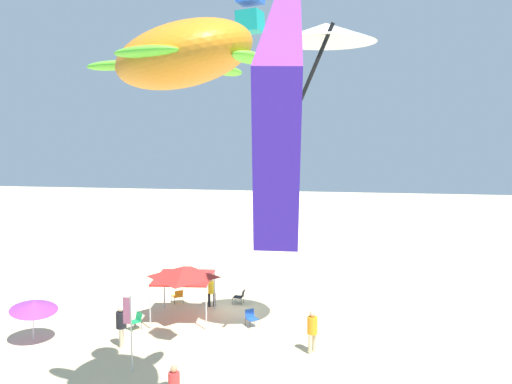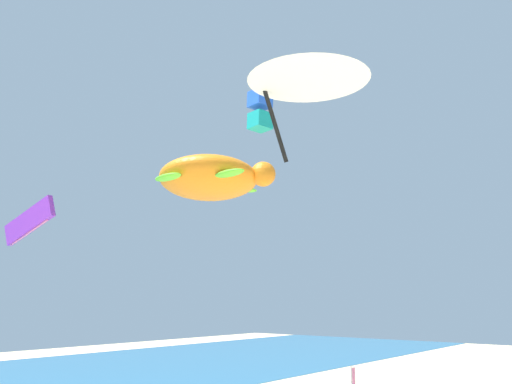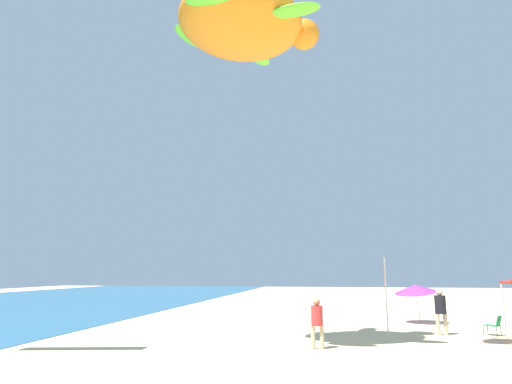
% 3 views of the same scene
% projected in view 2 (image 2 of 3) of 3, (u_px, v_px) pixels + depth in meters
% --- Properties ---
extents(kite_parafoil_purple, '(0.64, 4.08, 2.43)m').
position_uv_depth(kite_parafoil_purple, '(29.00, 222.00, 27.79)').
color(kite_parafoil_purple, purple).
extents(kite_turtle_orange, '(6.12, 6.16, 2.55)m').
position_uv_depth(kite_turtle_orange, '(211.00, 178.00, 25.30)').
color(kite_turtle_orange, orange).
extents(kite_box_blue, '(0.97, 0.94, 1.71)m').
position_uv_depth(kite_box_blue, '(260.00, 110.00, 22.38)').
color(kite_box_blue, blue).
extents(kite_delta_white, '(4.80, 4.80, 3.24)m').
position_uv_depth(kite_delta_white, '(308.00, 70.00, 18.01)').
color(kite_delta_white, white).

